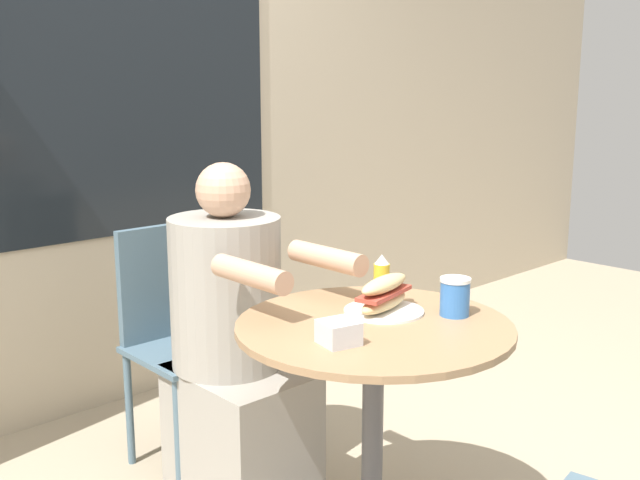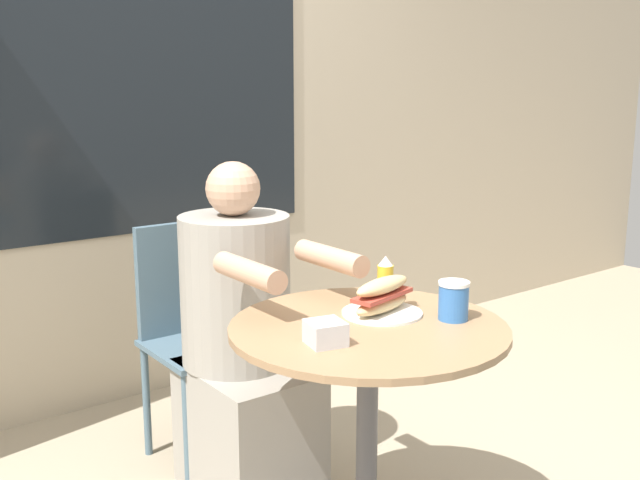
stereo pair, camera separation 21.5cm
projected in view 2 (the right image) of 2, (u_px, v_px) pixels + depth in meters
name	position (u px, v px, depth m)	size (l,w,h in m)	color
storefront_wall	(119.00, 76.00, 3.12)	(8.00, 0.09, 2.80)	#B7A88E
cafe_table	(368.00, 391.00, 2.07)	(0.76, 0.76, 0.73)	#997551
diner_chair	(193.00, 318.00, 2.76)	(0.39, 0.39, 0.87)	slate
seated_diner	(243.00, 355.00, 2.50)	(0.37, 0.66, 1.13)	gray
sandwich_on_plate	(382.00, 299.00, 2.11)	(0.24, 0.23, 0.11)	white
drink_cup	(454.00, 300.00, 2.06)	(0.09, 0.09, 0.11)	#336BB7
napkin_box	(325.00, 333.00, 1.87)	(0.11, 0.11, 0.06)	silver
condiment_bottle	(385.00, 278.00, 2.26)	(0.05, 0.05, 0.13)	gold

